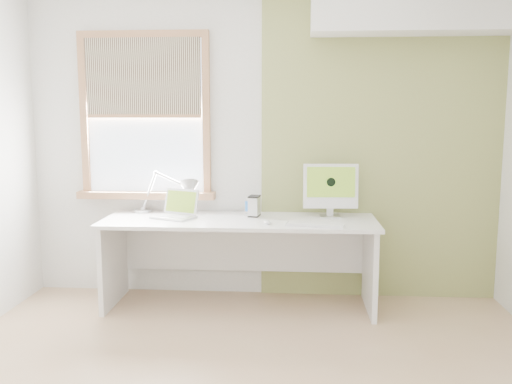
# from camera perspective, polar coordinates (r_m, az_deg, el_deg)

# --- Properties ---
(room) EXTENTS (4.04, 3.54, 2.64)m
(room) POSITION_cam_1_polar(r_m,az_deg,el_deg) (2.92, -1.45, 2.90)
(room) COLOR tan
(room) RESTS_ON ground
(accent_wall) EXTENTS (2.00, 0.02, 2.60)m
(accent_wall) POSITION_cam_1_polar(r_m,az_deg,el_deg) (4.70, 12.91, 4.70)
(accent_wall) COLOR #949551
(accent_wall) RESTS_ON room
(soffit) EXTENTS (1.60, 0.40, 0.42)m
(soffit) POSITION_cam_1_polar(r_m,az_deg,el_deg) (4.63, 16.28, 18.21)
(soffit) COLOR white
(soffit) RESTS_ON room
(window) EXTENTS (1.20, 0.14, 1.42)m
(window) POSITION_cam_1_polar(r_m,az_deg,el_deg) (4.78, -11.58, 7.74)
(window) COLOR #A9734B
(window) RESTS_ON room
(desk) EXTENTS (2.20, 0.70, 0.73)m
(desk) POSITION_cam_1_polar(r_m,az_deg,el_deg) (4.48, -1.67, -5.16)
(desk) COLOR white
(desk) RESTS_ON room
(desk_lamp) EXTENTS (0.62, 0.31, 0.36)m
(desk_lamp) POSITION_cam_1_polar(r_m,az_deg,el_deg) (4.61, -7.91, 0.01)
(desk_lamp) COLOR silver
(desk_lamp) RESTS_ON desk
(laptop) EXTENTS (0.40, 0.36, 0.23)m
(laptop) POSITION_cam_1_polar(r_m,az_deg,el_deg) (4.50, -8.31, -1.92)
(laptop) COLOR silver
(laptop) RESTS_ON desk
(phone_dock) EXTENTS (0.09, 0.09, 0.14)m
(phone_dock) POSITION_cam_1_polar(r_m,az_deg,el_deg) (4.52, -0.82, -2.01)
(phone_dock) COLOR silver
(phone_dock) RESTS_ON desk
(external_drive) EXTENTS (0.10, 0.14, 0.17)m
(external_drive) POSITION_cam_1_polar(r_m,az_deg,el_deg) (4.49, -0.19, -1.48)
(external_drive) COLOR silver
(external_drive) RESTS_ON desk
(imac) EXTENTS (0.45, 0.15, 0.44)m
(imac) POSITION_cam_1_polar(r_m,az_deg,el_deg) (4.48, 7.82, 0.50)
(imac) COLOR silver
(imac) RESTS_ON desk
(keyboard) EXTENTS (0.45, 0.19, 0.02)m
(keyboard) POSITION_cam_1_polar(r_m,az_deg,el_deg) (4.14, 6.18, -3.43)
(keyboard) COLOR white
(keyboard) RESTS_ON desk
(mouse) EXTENTS (0.08, 0.10, 0.03)m
(mouse) POSITION_cam_1_polar(r_m,az_deg,el_deg) (4.19, 1.18, -3.17)
(mouse) COLOR white
(mouse) RESTS_ON desk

